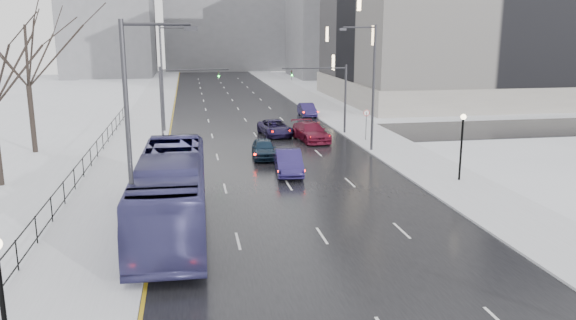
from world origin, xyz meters
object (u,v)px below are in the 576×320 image
sedan_right_near (289,162)px  sedan_right_far (311,132)px  streetlight_l_far (164,73)px  lamppost_l (1,292)px  mast_signal_left (173,94)px  sedan_right_cross (275,128)px  streetlight_l_near (134,133)px  lamppost_r_mid (462,137)px  sedan_center_near (264,149)px  sedan_right_distant (307,110)px  tree_park_d (1,187)px  streetlight_r_mid (371,82)px  bus (171,193)px  mast_signal_right (334,91)px  tree_park_e (36,153)px  no_uturn_sign (366,116)px

sedan_right_near → sedan_right_far: sedan_right_far is taller
streetlight_l_far → sedan_right_far: streetlight_l_far is taller
lamppost_l → mast_signal_left: bearing=84.2°
sedan_right_far → sedan_right_cross: bearing=124.3°
streetlight_l_near → sedan_right_far: 28.53m
lamppost_r_mid → sedan_right_far: 16.59m
streetlight_l_far → sedan_right_far: 15.18m
sedan_center_near → sedan_right_distant: (7.70, 20.43, -0.01)m
tree_park_d → streetlight_l_far: streetlight_l_far is taller
lamppost_r_mid → sedan_center_near: 14.78m
tree_park_d → lamppost_l: (6.80, -22.00, 2.94)m
tree_park_d → streetlight_r_mid: size_ratio=1.25×
mast_signal_left → sedan_center_near: size_ratio=1.51×
streetlight_l_near → bus: streetlight_l_near is taller
streetlight_l_far → sedan_right_near: (8.69, -18.03, -4.77)m
streetlight_l_near → mast_signal_right: 32.03m
lamppost_l → sedan_right_distant: (18.20, 47.46, -2.18)m
mast_signal_left → sedan_right_far: bearing=-13.7°
mast_signal_left → bus: mast_signal_left is taller
lamppost_l → sedan_right_near: 24.89m
streetlight_l_far → mast_signal_right: (15.49, -4.00, -1.51)m
lamppost_r_mid → mast_signal_right: (-3.67, 18.00, 1.16)m
sedan_right_near → sedan_right_distant: 26.36m
tree_park_e → streetlight_l_far: (10.03, 8.00, 5.62)m
tree_park_e → sedan_right_near: bearing=-28.2°
mast_signal_left → streetlight_r_mid: bearing=-27.3°
mast_signal_right → sedan_right_far: 5.19m
sedan_right_cross → sedan_right_far: 4.09m
streetlight_l_far → sedan_right_cross: bearing=-21.1°
streetlight_r_mid → mast_signal_left: bearing=152.7°
sedan_center_near → sedan_right_far: size_ratio=0.77×
sedan_center_near → lamppost_r_mid: bearing=-34.7°
mast_signal_left → sedan_right_distant: size_ratio=1.47×
streetlight_l_near → streetlight_l_far: bearing=90.0°
mast_signal_right → sedan_center_near: bearing=-131.1°
streetlight_r_mid → sedan_right_far: bearing=125.6°
streetlight_r_mid → sedan_right_near: bearing=-141.7°
tree_park_d → sedan_right_far: tree_park_d is taller
mast_signal_right → sedan_right_near: 15.93m
no_uturn_sign → sedan_center_near: size_ratio=0.63×
sedan_right_cross → sedan_right_far: bearing=-54.5°
mast_signal_right → sedan_right_far: (-2.83, -2.88, -3.26)m
sedan_center_near → sedan_right_far: (5.00, 6.09, 0.08)m
mast_signal_right → sedan_right_near: size_ratio=1.33×
mast_signal_left → sedan_right_distant: (14.53, 11.46, -3.34)m
sedan_right_far → bus: bearing=-126.3°
streetlight_l_near → sedan_right_distant: (15.37, 39.46, -4.85)m
lamppost_r_mid → mast_signal_left: mast_signal_left is taller
streetlight_r_mid → lamppost_l: 34.04m
tree_park_d → mast_signal_right: bearing=29.1°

